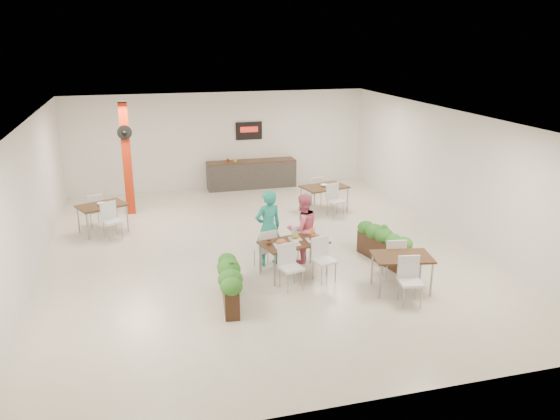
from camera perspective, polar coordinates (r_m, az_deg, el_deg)
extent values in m
plane|color=beige|center=(13.26, -2.03, -4.18)|extent=(12.00, 12.00, 0.00)
cube|color=white|center=(18.50, -6.33, 7.20)|extent=(10.00, 0.10, 3.20)
cube|color=white|center=(7.38, 8.57, -9.37)|extent=(10.00, 0.10, 3.20)
cube|color=white|center=(12.66, -24.75, 0.75)|extent=(0.10, 12.00, 3.20)
cube|color=white|center=(14.66, 17.35, 3.72)|extent=(0.10, 12.00, 3.20)
cube|color=white|center=(12.42, -2.20, 9.65)|extent=(10.00, 12.00, 0.04)
cube|color=#B4270C|center=(16.15, -15.70, 5.11)|extent=(0.25, 0.25, 3.20)
cylinder|color=black|center=(15.82, -15.94, 7.80)|extent=(0.40, 0.06, 0.40)
sphere|color=black|center=(15.78, -15.94, 7.78)|extent=(0.12, 0.12, 0.12)
cube|color=#2D2A28|center=(18.58, -2.99, 3.70)|extent=(3.00, 0.60, 0.90)
cube|color=#321E10|center=(18.48, -3.01, 5.12)|extent=(3.00, 0.62, 0.04)
cube|color=black|center=(18.59, -3.26, 8.27)|extent=(0.90, 0.04, 0.60)
cube|color=red|center=(18.55, -3.25, 8.40)|extent=(0.60, 0.02, 0.18)
imported|color=maroon|center=(18.31, -5.48, 5.31)|extent=(0.09, 0.09, 0.19)
imported|color=gold|center=(18.35, -4.70, 5.33)|extent=(0.13, 0.13, 0.17)
cube|color=#321E10|center=(11.68, 1.44, -3.42)|extent=(1.55, 1.10, 0.04)
cylinder|color=gray|center=(11.26, -0.55, -6.31)|extent=(0.04, 0.04, 0.71)
cylinder|color=gray|center=(11.86, 4.94, -5.09)|extent=(0.04, 0.04, 0.71)
cylinder|color=gray|center=(11.82, -2.10, -5.13)|extent=(0.04, 0.04, 0.71)
cylinder|color=gray|center=(12.39, 3.21, -4.03)|extent=(0.04, 0.04, 0.71)
cube|color=white|center=(12.09, -1.64, -4.08)|extent=(0.51, 0.51, 0.05)
cube|color=white|center=(11.85, -1.23, -3.26)|extent=(0.42, 0.14, 0.45)
cylinder|color=gray|center=(12.39, -1.28, -4.70)|extent=(0.02, 0.02, 0.43)
cylinder|color=gray|center=(12.26, -2.70, -4.98)|extent=(0.02, 0.02, 0.43)
cylinder|color=gray|center=(12.12, -0.54, -5.24)|extent=(0.02, 0.02, 0.43)
cylinder|color=gray|center=(11.97, -1.99, -5.54)|extent=(0.02, 0.02, 0.43)
cube|color=white|center=(12.45, 1.65, -3.43)|extent=(0.51, 0.51, 0.05)
cube|color=white|center=(12.21, 2.11, -2.62)|extent=(0.42, 0.14, 0.45)
cylinder|color=gray|center=(12.75, 1.92, -4.04)|extent=(0.02, 0.02, 0.43)
cylinder|color=gray|center=(12.60, 0.58, -4.32)|extent=(0.02, 0.02, 0.43)
cylinder|color=gray|center=(12.48, 2.71, -4.55)|extent=(0.02, 0.02, 0.43)
cylinder|color=gray|center=(12.32, 1.35, -4.84)|extent=(0.02, 0.02, 0.43)
cube|color=white|center=(11.12, 1.18, -6.10)|extent=(0.51, 0.51, 0.05)
cube|color=white|center=(11.17, 0.71, -4.58)|extent=(0.42, 0.14, 0.45)
cylinder|color=gray|center=(11.01, 0.84, -7.70)|extent=(0.02, 0.02, 0.43)
cylinder|color=gray|center=(11.16, 2.37, -7.34)|extent=(0.02, 0.02, 0.43)
cylinder|color=gray|center=(11.28, -0.01, -7.05)|extent=(0.02, 0.02, 0.43)
cylinder|color=gray|center=(11.43, 1.50, -6.71)|extent=(0.02, 0.02, 0.43)
cube|color=white|center=(11.51, 4.66, -5.31)|extent=(0.51, 0.51, 0.05)
cube|color=white|center=(11.56, 4.18, -3.85)|extent=(0.42, 0.14, 0.45)
cylinder|color=gray|center=(11.38, 4.38, -6.86)|extent=(0.02, 0.02, 0.43)
cylinder|color=gray|center=(11.56, 5.81, -6.51)|extent=(0.02, 0.02, 0.43)
cylinder|color=gray|center=(11.65, 3.47, -6.25)|extent=(0.02, 0.02, 0.43)
cylinder|color=gray|center=(11.81, 4.88, -5.92)|extent=(0.02, 0.02, 0.43)
cube|color=white|center=(11.43, 0.17, -3.75)|extent=(0.36, 0.36, 0.01)
ellipsoid|color=#A75E29|center=(11.40, 0.17, -3.41)|extent=(0.22, 0.22, 0.13)
cube|color=white|center=(11.81, 1.57, -3.03)|extent=(0.31, 0.31, 0.01)
ellipsoid|color=orange|center=(11.79, 1.58, -2.75)|extent=(0.18, 0.18, 0.11)
cube|color=white|center=(11.77, 3.43, -3.14)|extent=(0.31, 0.31, 0.01)
ellipsoid|color=#44110D|center=(11.75, 3.43, -2.89)|extent=(0.16, 0.16, 0.10)
cube|color=white|center=(11.50, 1.67, -3.62)|extent=(0.22, 0.22, 0.01)
ellipsoid|color=white|center=(11.48, 1.68, -3.42)|extent=(0.12, 0.12, 0.07)
cylinder|color=#FF9E1A|center=(12.03, 3.36, -2.32)|extent=(0.07, 0.07, 0.15)
imported|color=brown|center=(11.49, -1.19, -3.41)|extent=(0.12, 0.12, 0.10)
imported|color=teal|center=(12.12, -1.24, -1.89)|extent=(0.72, 0.56, 1.75)
imported|color=pink|center=(12.35, 2.37, -1.90)|extent=(0.90, 0.77, 1.60)
cube|color=black|center=(10.72, -5.28, -8.21)|extent=(0.44, 1.62, 0.53)
ellipsoid|color=#1D5317|center=(9.96, -5.10, -7.83)|extent=(0.40, 0.40, 0.32)
ellipsoid|color=#1D5317|center=(10.26, -5.22, -7.05)|extent=(0.40, 0.40, 0.32)
ellipsoid|color=#1D5317|center=(10.56, -5.34, -6.31)|extent=(0.40, 0.40, 0.32)
ellipsoid|color=#1D5317|center=(10.85, -5.45, -5.62)|extent=(0.40, 0.40, 0.32)
ellipsoid|color=#1D5317|center=(11.15, -5.56, -4.96)|extent=(0.40, 0.40, 0.32)
imported|color=#1D5317|center=(10.53, -5.35, -6.05)|extent=(0.31, 0.27, 0.35)
cube|color=black|center=(12.67, 10.71, -4.22)|extent=(0.64, 1.65, 0.55)
ellipsoid|color=#1D5317|center=(12.06, 12.79, -3.51)|extent=(0.40, 0.40, 0.32)
ellipsoid|color=#1D5317|center=(12.29, 11.78, -3.02)|extent=(0.40, 0.40, 0.32)
ellipsoid|color=#1D5317|center=(12.53, 10.81, -2.56)|extent=(0.40, 0.40, 0.32)
ellipsoid|color=#1D5317|center=(12.78, 9.87, -2.11)|extent=(0.40, 0.40, 0.32)
ellipsoid|color=#1D5317|center=(13.02, 8.98, -1.67)|extent=(0.40, 0.40, 0.32)
imported|color=#1D5317|center=(12.51, 10.82, -2.31)|extent=(0.20, 0.20, 0.35)
cube|color=#321E10|center=(14.95, -18.14, 0.45)|extent=(1.40, 1.21, 0.04)
cylinder|color=gray|center=(14.59, -19.42, -1.65)|extent=(0.04, 0.04, 0.71)
cylinder|color=gray|center=(14.95, -15.65, -0.83)|extent=(0.04, 0.04, 0.71)
cylinder|color=gray|center=(15.19, -20.32, -1.00)|extent=(0.04, 0.04, 0.71)
cylinder|color=gray|center=(15.54, -16.68, -0.22)|extent=(0.04, 0.04, 0.71)
cube|color=white|center=(15.57, -18.88, -0.04)|extent=(0.56, 0.56, 0.05)
cube|color=white|center=(15.32, -18.71, 0.69)|extent=(0.40, 0.21, 0.45)
cylinder|color=gray|center=(15.84, -18.45, -0.58)|extent=(0.02, 0.02, 0.43)
cylinder|color=gray|center=(15.73, -19.59, -0.83)|extent=(0.02, 0.02, 0.43)
cylinder|color=gray|center=(15.54, -17.98, -0.89)|extent=(0.02, 0.02, 0.43)
cylinder|color=gray|center=(15.43, -19.14, -1.14)|extent=(0.02, 0.02, 0.43)
cube|color=white|center=(14.50, -17.13, -1.15)|extent=(0.56, 0.56, 0.05)
cube|color=white|center=(14.59, -17.52, -0.03)|extent=(0.40, 0.21, 0.45)
cylinder|color=gray|center=(14.36, -17.40, -2.34)|extent=(0.02, 0.02, 0.43)
cylinder|color=gray|center=(14.48, -16.17, -2.06)|extent=(0.02, 0.02, 0.43)
cylinder|color=gray|center=(14.66, -17.92, -1.98)|extent=(0.02, 0.02, 0.43)
cylinder|color=gray|center=(14.78, -16.71, -1.71)|extent=(0.02, 0.02, 0.43)
imported|color=white|center=(14.93, -18.15, 0.62)|extent=(0.22, 0.22, 0.05)
cube|color=#321E10|center=(16.03, 4.67, 2.43)|extent=(1.44, 1.12, 0.04)
cylinder|color=gray|center=(15.54, 3.58, 0.52)|extent=(0.04, 0.04, 0.71)
cylinder|color=gray|center=(16.16, 7.06, 1.09)|extent=(0.04, 0.04, 0.71)
cylinder|color=gray|center=(16.14, 2.21, 1.19)|extent=(0.04, 0.04, 0.71)
cylinder|color=gray|center=(16.74, 5.61, 1.72)|extent=(0.04, 0.04, 0.71)
cube|color=white|center=(16.59, 3.51, 1.98)|extent=(0.51, 0.51, 0.05)
cube|color=white|center=(16.37, 3.88, 2.66)|extent=(0.42, 0.14, 0.45)
cylinder|color=gray|center=(16.88, 3.68, 1.42)|extent=(0.02, 0.02, 0.43)
cylinder|color=gray|center=(16.71, 2.70, 1.27)|extent=(0.02, 0.02, 0.43)
cylinder|color=gray|center=(16.61, 4.31, 1.13)|extent=(0.02, 0.02, 0.43)
cylinder|color=gray|center=(16.43, 3.31, 0.97)|extent=(0.02, 0.02, 0.43)
cube|color=white|center=(15.63, 5.84, 0.92)|extent=(0.51, 0.51, 0.05)
cube|color=white|center=(15.71, 5.48, 1.97)|extent=(0.42, 0.14, 0.45)
cylinder|color=gray|center=(15.48, 5.64, -0.16)|extent=(0.02, 0.02, 0.43)
cylinder|color=gray|center=(15.66, 6.67, 0.03)|extent=(0.02, 0.02, 0.43)
cylinder|color=gray|center=(15.74, 4.95, 0.18)|extent=(0.02, 0.02, 0.43)
cylinder|color=gray|center=(15.93, 5.97, 0.35)|extent=(0.02, 0.02, 0.43)
imported|color=white|center=(16.02, 4.67, 2.59)|extent=(0.22, 0.22, 0.05)
cube|color=#321E10|center=(11.21, 12.66, -4.79)|extent=(1.27, 0.96, 0.04)
cylinder|color=gray|center=(10.93, 10.42, -7.38)|extent=(0.04, 0.04, 0.71)
cylinder|color=gray|center=(11.24, 15.55, -7.05)|extent=(0.04, 0.04, 0.71)
cylinder|color=gray|center=(11.51, 9.59, -6.03)|extent=(0.04, 0.04, 0.71)
cylinder|color=gray|center=(11.80, 14.49, -5.75)|extent=(0.04, 0.04, 0.71)
cube|color=white|center=(11.85, 11.73, -4.95)|extent=(0.49, 0.49, 0.05)
cube|color=white|center=(11.59, 12.06, -4.16)|extent=(0.42, 0.11, 0.45)
cylinder|color=gray|center=(12.13, 12.21, -5.63)|extent=(0.02, 0.02, 0.43)
cylinder|color=gray|center=(12.04, 10.66, -5.71)|extent=(0.02, 0.02, 0.43)
cylinder|color=gray|center=(11.84, 12.68, -6.27)|extent=(0.02, 0.02, 0.43)
cylinder|color=gray|center=(11.74, 11.09, -6.36)|extent=(0.02, 0.02, 0.43)
cube|color=white|center=(10.80, 13.49, -7.37)|extent=(0.49, 0.49, 0.05)
cube|color=white|center=(10.86, 13.28, -5.75)|extent=(0.42, 0.11, 0.45)
cylinder|color=gray|center=(10.71, 12.80, -8.94)|extent=(0.02, 0.02, 0.43)
cylinder|color=gray|center=(10.81, 14.55, -8.81)|extent=(0.02, 0.02, 0.43)
cylinder|color=gray|center=(11.00, 12.28, -8.16)|extent=(0.02, 0.02, 0.43)
cylinder|color=gray|center=(11.10, 13.98, -8.04)|extent=(0.02, 0.02, 0.43)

